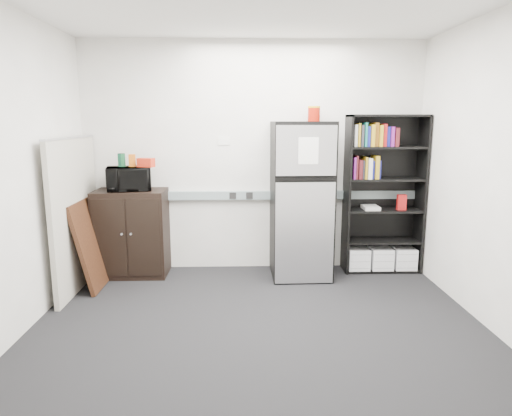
# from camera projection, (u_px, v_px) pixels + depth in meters

# --- Properties ---
(floor) EXTENTS (4.00, 4.00, 0.00)m
(floor) POSITION_uv_depth(u_px,v_px,m) (259.00, 329.00, 3.96)
(floor) COLOR black
(floor) RESTS_ON ground
(wall_back) EXTENTS (4.00, 0.02, 2.70)m
(wall_back) POSITION_uv_depth(u_px,v_px,m) (253.00, 158.00, 5.42)
(wall_back) COLOR silver
(wall_back) RESTS_ON floor
(wall_right) EXTENTS (0.02, 3.50, 2.70)m
(wall_right) POSITION_uv_depth(u_px,v_px,m) (500.00, 174.00, 3.77)
(wall_right) COLOR silver
(wall_right) RESTS_ON floor
(wall_left) EXTENTS (0.02, 3.50, 2.70)m
(wall_left) POSITION_uv_depth(u_px,v_px,m) (9.00, 175.00, 3.65)
(wall_left) COLOR silver
(wall_left) RESTS_ON floor
(electrical_raceway) EXTENTS (3.92, 0.05, 0.10)m
(electrical_raceway) POSITION_uv_depth(u_px,v_px,m) (254.00, 195.00, 5.48)
(electrical_raceway) COLOR gray
(electrical_raceway) RESTS_ON wall_back
(wall_note) EXTENTS (0.14, 0.00, 0.10)m
(wall_note) POSITION_uv_depth(u_px,v_px,m) (224.00, 141.00, 5.37)
(wall_note) COLOR white
(wall_note) RESTS_ON wall_back
(bookshelf) EXTENTS (0.90, 0.34, 1.85)m
(bookshelf) POSITION_uv_depth(u_px,v_px,m) (383.00, 196.00, 5.37)
(bookshelf) COLOR black
(bookshelf) RESTS_ON floor
(cubicle_partition) EXTENTS (0.06, 1.30, 1.62)m
(cubicle_partition) POSITION_uv_depth(u_px,v_px,m) (75.00, 214.00, 4.81)
(cubicle_partition) COLOR gray
(cubicle_partition) RESTS_ON floor
(cabinet) EXTENTS (0.80, 0.53, 1.00)m
(cabinet) POSITION_uv_depth(u_px,v_px,m) (132.00, 233.00, 5.30)
(cabinet) COLOR black
(cabinet) RESTS_ON floor
(microwave) EXTENTS (0.54, 0.42, 0.27)m
(microwave) POSITION_uv_depth(u_px,v_px,m) (129.00, 179.00, 5.16)
(microwave) COLOR black
(microwave) RESTS_ON cabinet
(snack_box_a) EXTENTS (0.07, 0.06, 0.15)m
(snack_box_a) POSITION_uv_depth(u_px,v_px,m) (122.00, 160.00, 5.15)
(snack_box_a) COLOR #1A5C31
(snack_box_a) RESTS_ON microwave
(snack_box_b) EXTENTS (0.08, 0.06, 0.15)m
(snack_box_b) POSITION_uv_depth(u_px,v_px,m) (122.00, 160.00, 5.15)
(snack_box_b) COLOR #0B3421
(snack_box_b) RESTS_ON microwave
(snack_box_c) EXTENTS (0.07, 0.05, 0.14)m
(snack_box_c) POSITION_uv_depth(u_px,v_px,m) (132.00, 160.00, 5.16)
(snack_box_c) COLOR orange
(snack_box_c) RESTS_ON microwave
(snack_bag) EXTENTS (0.20, 0.15, 0.10)m
(snack_bag) POSITION_uv_depth(u_px,v_px,m) (146.00, 163.00, 5.12)
(snack_bag) COLOR red
(snack_bag) RESTS_ON microwave
(refrigerator) EXTENTS (0.68, 0.71, 1.77)m
(refrigerator) POSITION_uv_depth(u_px,v_px,m) (301.00, 200.00, 5.20)
(refrigerator) COLOR black
(refrigerator) RESTS_ON floor
(coffee_can) EXTENTS (0.14, 0.14, 0.19)m
(coffee_can) POSITION_uv_depth(u_px,v_px,m) (314.00, 113.00, 5.15)
(coffee_can) COLOR #9F1607
(coffee_can) RESTS_ON refrigerator
(framed_poster) EXTENTS (0.25, 0.74, 0.94)m
(framed_poster) POSITION_uv_depth(u_px,v_px,m) (92.00, 243.00, 4.94)
(framed_poster) COLOR black
(framed_poster) RESTS_ON floor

